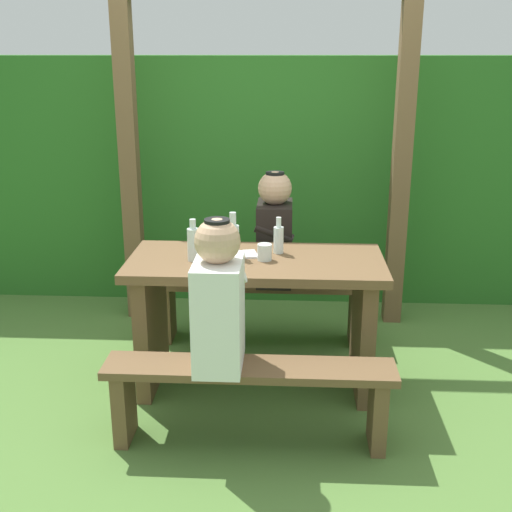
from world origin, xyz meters
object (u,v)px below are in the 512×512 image
at_px(bottle_right, 233,239).
at_px(bottle_center, 279,239).
at_px(person_black_coat, 275,232).
at_px(picnic_table, 256,301).
at_px(bench_near, 249,387).
at_px(bottle_left, 193,243).
at_px(bench_far, 261,298).
at_px(person_white_shirt, 219,300).
at_px(cell_phone, 250,254).
at_px(drinking_glass, 265,252).

xyz_separation_m(bottle_right, bottle_center, (0.25, 0.09, -0.02)).
relative_size(person_black_coat, bottle_right, 2.85).
relative_size(picnic_table, bench_near, 1.00).
distance_m(bench_near, person_black_coat, 1.26).
relative_size(bottle_left, bottle_center, 1.12).
height_order(picnic_table, bottle_center, bottle_center).
bearing_deg(person_black_coat, bench_near, -94.21).
distance_m(bench_far, person_white_shirt, 1.26).
height_order(bottle_center, cell_phone, bottle_center).
relative_size(drinking_glass, cell_phone, 0.64).
bearing_deg(cell_phone, bench_near, -98.86).
bearing_deg(drinking_glass, picnic_table, 157.97).
xyz_separation_m(bench_far, bottle_right, (-0.13, -0.56, 0.56)).
distance_m(drinking_glass, cell_phone, 0.13).
xyz_separation_m(bottle_center, cell_phone, (-0.16, -0.04, -0.08)).
distance_m(bench_near, bottle_right, 0.84).
xyz_separation_m(picnic_table, person_black_coat, (0.09, 0.58, 0.24)).
bearing_deg(person_black_coat, bottle_left, -123.76).
relative_size(bottle_center, cell_phone, 1.48).
bearing_deg(person_black_coat, bottle_center, -85.88).
xyz_separation_m(person_black_coat, cell_phone, (-0.12, -0.52, 0.02)).
xyz_separation_m(bench_far, cell_phone, (-0.04, -0.52, 0.47)).
distance_m(picnic_table, bench_near, 0.62).
xyz_separation_m(picnic_table, person_white_shirt, (-0.14, -0.58, 0.24)).
relative_size(bench_near, person_black_coat, 1.95).
bearing_deg(bottle_right, picnic_table, -11.49).
relative_size(person_black_coat, bottle_left, 3.12).
bearing_deg(bottle_right, person_black_coat, 69.04).
bearing_deg(bench_near, bottle_center, 80.26).
bearing_deg(cell_phone, bottle_center, 3.80).
distance_m(bench_far, bottle_center, 0.73).
height_order(bottle_left, bottle_center, bottle_left).
xyz_separation_m(person_white_shirt, cell_phone, (0.11, 0.65, 0.02)).
bearing_deg(cell_phone, bench_far, 74.05).
bearing_deg(bench_far, bottle_right, -102.81).
xyz_separation_m(picnic_table, bottle_center, (0.12, 0.11, 0.33)).
distance_m(picnic_table, bench_far, 0.62).
bearing_deg(person_white_shirt, cell_phone, 80.77).
distance_m(bottle_left, cell_phone, 0.33).
xyz_separation_m(person_black_coat, bottle_right, (-0.21, -0.56, 0.12)).
height_order(person_white_shirt, drinking_glass, person_white_shirt).
height_order(bottle_left, cell_phone, bottle_left).
height_order(bench_near, bottle_left, bottle_left).
bearing_deg(picnic_table, person_black_coat, 81.61).
distance_m(picnic_table, bottle_center, 0.37).
height_order(drinking_glass, bottle_center, bottle_center).
height_order(person_white_shirt, bottle_right, person_white_shirt).
height_order(person_black_coat, cell_phone, person_black_coat).
bearing_deg(picnic_table, bench_far, 90.00).
bearing_deg(bottle_right, bench_near, -78.25).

